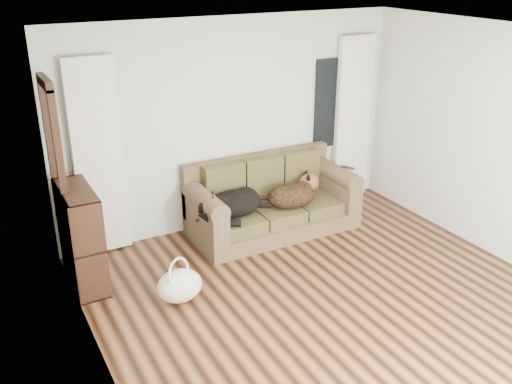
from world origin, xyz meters
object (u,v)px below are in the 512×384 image
dog_shepherd (293,194)px  tote_bag (180,287)px  sofa (273,197)px  bookshelf (82,241)px  dog_black_lab (231,206)px

dog_shepherd → tote_bag: dog_shepherd is taller
dog_shepherd → tote_bag: (-1.85, -0.84, -0.33)m
sofa → tote_bag: 1.90m
tote_bag → bookshelf: 1.15m
sofa → dog_shepherd: bearing=-25.0°
sofa → dog_black_lab: 0.61m
sofa → bookshelf: bearing=-176.4°
sofa → bookshelf: 2.39m
dog_black_lab → sofa: bearing=4.3°
dog_black_lab → bookshelf: (-1.78, -0.10, 0.02)m
dog_shepherd → dog_black_lab: bearing=-1.6°
dog_shepherd → bookshelf: (-2.61, -0.05, 0.01)m
sofa → bookshelf: size_ratio=1.92×
dog_shepherd → bookshelf: size_ratio=0.62×
sofa → dog_shepherd: size_ratio=3.09×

